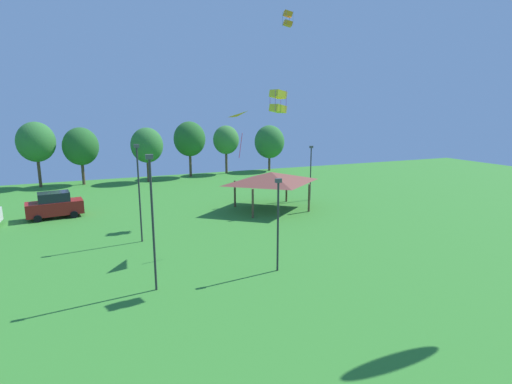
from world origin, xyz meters
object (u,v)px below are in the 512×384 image
light_post_3 (153,217)px  treeline_tree_6 (269,142)px  kite_flying_0 (248,121)px  kite_flying_2 (288,19)px  treeline_tree_1 (36,142)px  light_post_0 (278,219)px  light_post_2 (311,169)px  treeline_tree_2 (81,146)px  treeline_tree_3 (147,145)px  kite_flying_3 (278,101)px  parked_car_second_from_left (55,205)px  treeline_tree_4 (190,139)px  park_pavilion (271,177)px  treeline_tree_5 (226,140)px  light_post_1 (139,188)px

light_post_3 → treeline_tree_6: (23.47, 36.22, 0.49)m
kite_flying_0 → kite_flying_2: (7.14, 8.32, 8.55)m
light_post_3 → treeline_tree_1: (-8.34, 34.92, 1.53)m
kite_flying_2 → light_post_3: (-14.25, -12.88, -13.14)m
light_post_0 → light_post_2: (11.56, 15.75, 0.09)m
kite_flying_0 → treeline_tree_6: size_ratio=0.39×
light_post_0 → treeline_tree_2: bearing=106.7°
light_post_3 → treeline_tree_3: light_post_3 is taller
kite_flying_0 → kite_flying_3: kite_flying_3 is taller
kite_flying_0 → kite_flying_3: bearing=-90.8°
parked_car_second_from_left → treeline_tree_1: (-2.57, 16.75, 4.40)m
light_post_2 → treeline_tree_3: (-14.05, 18.08, 1.56)m
light_post_2 → treeline_tree_4: size_ratio=0.73×
treeline_tree_1 → park_pavilion: bearing=-44.9°
treeline_tree_5 → treeline_tree_6: (7.13, 0.07, -0.50)m
kite_flying_2 → treeline_tree_6: 28.10m
treeline_tree_1 → treeline_tree_5: (24.69, 1.24, -0.54)m
treeline_tree_2 → light_post_3: bearing=-84.4°
park_pavilion → treeline_tree_5: treeline_tree_5 is taller
treeline_tree_5 → treeline_tree_6: size_ratio=1.01×
kite_flying_0 → kite_flying_3: 4.72m
light_post_1 → treeline_tree_3: size_ratio=0.99×
treeline_tree_3 → kite_flying_2: bearing=-65.0°
light_post_0 → treeline_tree_2: size_ratio=0.77×
kite_flying_3 → treeline_tree_5: size_ratio=0.18×
treeline_tree_4 → light_post_1: bearing=-110.9°
kite_flying_3 → park_pavilion: (6.03, 13.55, -6.71)m
treeline_tree_3 → treeline_tree_1: bearing=174.4°
light_post_2 → treeline_tree_1: treeline_tree_1 is taller
kite_flying_0 → treeline_tree_6: bearing=62.7°
kite_flying_3 → treeline_tree_1: size_ratio=0.16×
kite_flying_3 → light_post_0: 6.64m
light_post_3 → treeline_tree_1: bearing=103.4°
kite_flying_0 → treeline_tree_1: 34.20m
parked_car_second_from_left → park_pavilion: bearing=-20.4°
kite_flying_3 → light_post_0: bearing=-93.4°
kite_flying_3 → parked_car_second_from_left: size_ratio=0.27×
kite_flying_0 → treeline_tree_3: 29.44m
kite_flying_0 → light_post_0: size_ratio=0.50×
light_post_0 → light_post_1: size_ratio=0.79×
light_post_2 → treeline_tree_2: bearing=139.1°
treeline_tree_1 → treeline_tree_6: bearing=2.3°
treeline_tree_3 → treeline_tree_5: bearing=12.0°
light_post_0 → light_post_1: bearing=127.7°
treeline_tree_4 → treeline_tree_6: (12.77, 0.76, -0.84)m
light_post_0 → treeline_tree_4: bearing=84.1°
treeline_tree_2 → light_post_2: bearing=-40.9°
kite_flying_2 → light_post_0: bearing=-118.9°
kite_flying_2 → treeline_tree_2: (-17.67, 21.79, -12.29)m
treeline_tree_5 → treeline_tree_3: bearing=-168.0°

